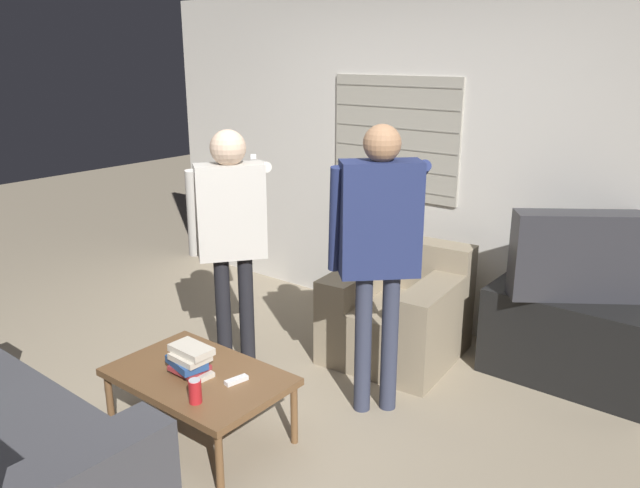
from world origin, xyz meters
TOP-DOWN VIEW (x-y plane):
  - ground_plane at (0.00, 0.00)m, footprint 16.00×16.00m
  - wall_back at (-0.00, 2.03)m, footprint 5.20×0.08m
  - armchair_beige at (0.28, 1.39)m, footprint 0.90×0.94m
  - coffee_table at (-0.06, -0.18)m, footprint 0.98×0.64m
  - tv_stand at (1.36, 1.72)m, footprint 1.06×0.46m
  - tv at (1.36, 1.72)m, footprint 0.79×0.64m
  - person_left_standing at (-0.48, 0.52)m, footprint 0.55×0.80m
  - person_right_standing at (0.54, 0.68)m, footprint 0.52×0.82m
  - book_stack at (-0.08, -0.21)m, footprint 0.27×0.19m
  - soda_can at (0.16, -0.38)m, footprint 0.07×0.07m
  - spare_remote at (0.18, -0.11)m, footprint 0.07×0.14m

SIDE VIEW (x-z plane):
  - ground_plane at x=0.00m, z-range 0.00..0.00m
  - tv_stand at x=1.36m, z-range 0.00..0.59m
  - armchair_beige at x=0.28m, z-range -0.07..0.71m
  - coffee_table at x=-0.06m, z-range 0.16..0.56m
  - spare_remote at x=0.18m, z-range 0.40..0.42m
  - soda_can at x=0.16m, z-range 0.40..0.52m
  - book_stack at x=-0.08m, z-range 0.40..0.56m
  - tv at x=1.36m, z-range 0.59..1.15m
  - person_left_standing at x=-0.48m, z-range 0.23..1.86m
  - person_right_standing at x=0.54m, z-range 0.24..1.95m
  - wall_back at x=0.00m, z-range 0.00..2.55m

